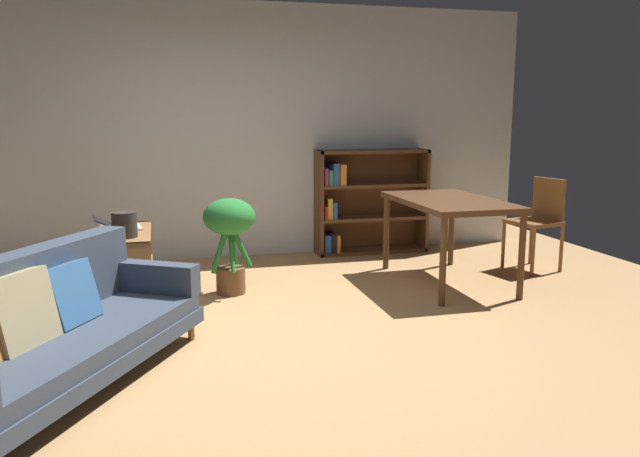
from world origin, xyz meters
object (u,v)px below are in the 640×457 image
desk_speaker (124,225)px  dining_chair_near (539,217)px  fabric_couch (47,328)px  bookshelf (365,201)px  open_laptop (120,226)px  media_console (126,266)px  dining_table (449,208)px  potted_floor_plant (229,230)px

desk_speaker → dining_chair_near: dining_chair_near is taller
fabric_couch → bookshelf: bearing=46.1°
open_laptop → desk_speaker: desk_speaker is taller
fabric_couch → bookshelf: size_ratio=1.65×
media_console → dining_chair_near: 3.96m
dining_chair_near → bookshelf: bookshelf is taller
fabric_couch → dining_chair_near: 4.66m
desk_speaker → dining_table: (2.82, 0.02, 0.03)m
dining_table → potted_floor_plant: bearing=175.6°
open_laptop → bookshelf: bearing=23.0°
dining_chair_near → open_laptop: bearing=178.1°
open_laptop → dining_chair_near: 3.99m
media_console → potted_floor_plant: bearing=-5.3°
desk_speaker → dining_chair_near: size_ratio=0.22×
fabric_couch → bookshelf: bookshelf is taller
open_laptop → potted_floor_plant: size_ratio=0.50×
bookshelf → media_console: bearing=-153.7°
media_console → potted_floor_plant: 0.92m
desk_speaker → dining_chair_near: (3.93, 0.28, -0.15)m
open_laptop → desk_speaker: size_ratio=2.06×
desk_speaker → bookshelf: size_ratio=0.16×
media_console → bookshelf: (2.54, 1.25, 0.30)m
fabric_couch → dining_table: bearing=25.4°
media_console → desk_speaker: size_ratio=4.97×
potted_floor_plant → bookshelf: size_ratio=0.66×
fabric_couch → dining_chair_near: (4.31, 1.78, 0.17)m
fabric_couch → desk_speaker: 1.58m
media_console → bookshelf: bearing=26.3°
dining_table → dining_chair_near: 1.15m
open_laptop → media_console: bearing=-77.1°
fabric_couch → open_laptop: 1.95m
fabric_couch → dining_table: dining_table is taller
fabric_couch → dining_chair_near: size_ratio=2.27×
open_laptop → potted_floor_plant: potted_floor_plant is taller
dining_chair_near → bookshelf: bearing=139.2°
fabric_couch → dining_chair_near: dining_chair_near is taller
bookshelf → fabric_couch: bearing=-133.9°
potted_floor_plant → dining_chair_near: (3.08, 0.11, -0.04)m
desk_speaker → bookshelf: (2.51, 1.50, -0.10)m
fabric_couch → potted_floor_plant: bearing=53.8°
dining_table → open_laptop: bearing=172.2°
open_laptop → dining_table: dining_table is taller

